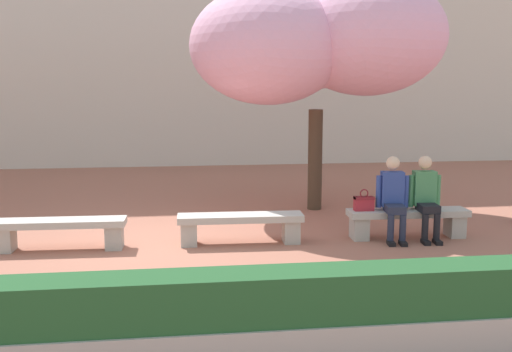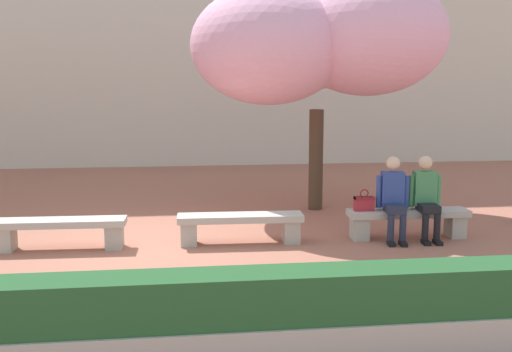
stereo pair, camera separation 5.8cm
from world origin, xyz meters
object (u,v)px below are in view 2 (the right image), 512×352
at_px(cherry_tree_main, 317,42).
at_px(stone_bench_near_west, 60,229).
at_px(stone_bench_near_east, 408,219).
at_px(handbag, 364,203).
at_px(person_seated_right, 426,194).
at_px(stone_bench_center, 240,224).
at_px(person_seated_left, 393,195).

bearing_deg(cherry_tree_main, stone_bench_near_west, -151.86).
bearing_deg(stone_bench_near_west, stone_bench_near_east, 0.00).
xyz_separation_m(stone_bench_near_west, handbag, (4.57, 0.03, 0.27)).
xyz_separation_m(person_seated_right, cherry_tree_main, (-1.22, 2.36, 2.47)).
distance_m(stone_bench_center, cherry_tree_main, 4.04).
bearing_deg(stone_bench_near_west, stone_bench_center, 0.00).
distance_m(stone_bench_near_west, stone_bench_near_east, 5.28).
bearing_deg(person_seated_left, handbag, 169.89).
xyz_separation_m(stone_bench_near_east, handbag, (-0.71, 0.03, 0.27)).
height_order(stone_bench_center, cherry_tree_main, cherry_tree_main).
height_order(person_seated_left, cherry_tree_main, cherry_tree_main).
relative_size(person_seated_right, handbag, 3.81).
distance_m(person_seated_right, cherry_tree_main, 3.63).
distance_m(stone_bench_near_east, cherry_tree_main, 3.80).
bearing_deg(stone_bench_near_west, cherry_tree_main, 28.14).
height_order(stone_bench_near_east, person_seated_right, person_seated_right).
bearing_deg(cherry_tree_main, stone_bench_center, -126.00).
bearing_deg(stone_bench_near_west, person_seated_left, -0.60).
bearing_deg(stone_bench_center, handbag, 0.76).
bearing_deg(stone_bench_center, person_seated_right, -1.05).
relative_size(stone_bench_center, handbag, 5.61).
distance_m(stone_bench_near_west, person_seated_left, 5.02).
xyz_separation_m(stone_bench_near_west, stone_bench_near_east, (5.28, 0.00, 0.00)).
height_order(stone_bench_near_east, cherry_tree_main, cherry_tree_main).
bearing_deg(person_seated_left, stone_bench_center, 178.72).
xyz_separation_m(stone_bench_near_east, person_seated_left, (-0.27, -0.05, 0.39)).
height_order(person_seated_right, cherry_tree_main, cherry_tree_main).
xyz_separation_m(stone_bench_center, stone_bench_near_east, (2.64, 0.00, 0.00)).
relative_size(stone_bench_center, stone_bench_near_east, 1.00).
height_order(stone_bench_center, person_seated_right, person_seated_right).
distance_m(stone_bench_near_west, stone_bench_center, 2.64).
distance_m(stone_bench_center, stone_bench_near_east, 2.64).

